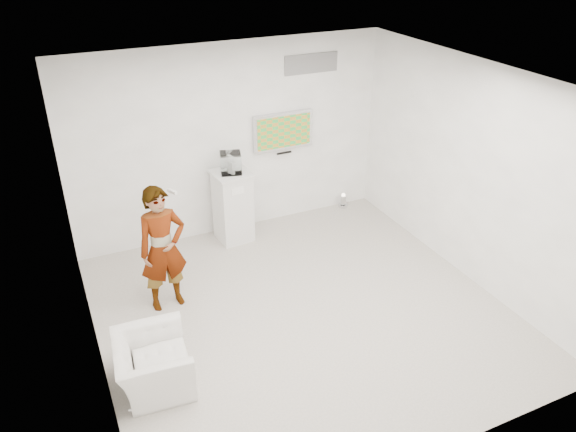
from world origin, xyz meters
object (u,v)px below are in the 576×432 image
at_px(person, 163,249).
at_px(pedestal, 233,206).
at_px(armchair, 153,364).
at_px(floor_uplight, 343,201).
at_px(tv, 283,131).

distance_m(person, pedestal, 1.88).
height_order(armchair, floor_uplight, armchair).
bearing_deg(pedestal, person, -137.77).
bearing_deg(armchair, pedestal, -30.48).
bearing_deg(pedestal, tv, 16.71).
relative_size(person, armchair, 1.90).
relative_size(tv, floor_uplight, 4.00).
bearing_deg(floor_uplight, pedestal, -174.15).
height_order(person, pedestal, person).
height_order(person, floor_uplight, person).
bearing_deg(tv, person, -146.85).
xyz_separation_m(pedestal, floor_uplight, (2.12, 0.22, -0.45)).
height_order(pedestal, floor_uplight, pedestal).
bearing_deg(person, pedestal, 36.16).
height_order(tv, armchair, tv).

